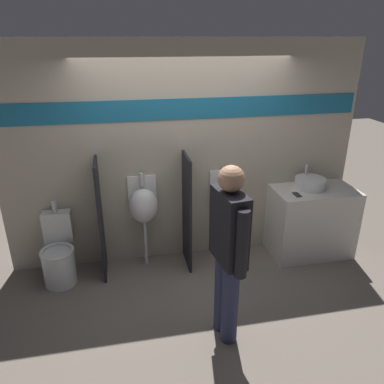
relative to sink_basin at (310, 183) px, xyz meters
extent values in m
plane|color=#70665B|center=(-1.57, -0.33, -0.98)|extent=(16.00, 16.00, 0.00)
cube|color=#B2A893|center=(-1.57, 0.27, 0.37)|extent=(4.38, 0.06, 2.70)
cube|color=#19668E|center=(-1.57, 0.24, 0.95)|extent=(4.29, 0.01, 0.24)
cube|color=silver|center=(0.05, -0.06, -0.52)|extent=(1.04, 0.61, 0.91)
cylinder|color=silver|center=(0.00, 0.00, 0.00)|extent=(0.39, 0.39, 0.13)
cylinder|color=silver|center=(0.00, 0.14, 0.14)|extent=(0.03, 0.03, 0.14)
cube|color=#232328|center=(-0.26, -0.18, -0.06)|extent=(0.07, 0.14, 0.01)
cube|color=black|center=(-2.63, 0.00, -0.26)|extent=(0.03, 0.48, 1.44)
cube|color=black|center=(-1.60, 0.00, -0.26)|extent=(0.03, 0.48, 1.44)
cylinder|color=silver|center=(-2.11, 0.09, -0.67)|extent=(0.04, 0.04, 0.62)
ellipsoid|color=silver|center=(-2.11, 0.09, -0.17)|extent=(0.36, 0.29, 0.43)
cube|color=silver|center=(-2.11, 0.23, -0.10)|extent=(0.35, 0.02, 0.54)
cylinder|color=silver|center=(-2.11, 0.19, 0.14)|extent=(0.06, 0.06, 0.16)
cylinder|color=silver|center=(-1.09, 0.09, -0.67)|extent=(0.04, 0.04, 0.62)
ellipsoid|color=silver|center=(-1.09, 0.09, -0.17)|extent=(0.36, 0.29, 0.43)
cube|color=silver|center=(-1.09, 0.23, -0.10)|extent=(0.35, 0.02, 0.54)
cylinder|color=silver|center=(-1.09, 0.19, 0.14)|extent=(0.06, 0.06, 0.16)
cylinder|color=silver|center=(-3.14, -0.12, -0.77)|extent=(0.37, 0.37, 0.42)
torus|color=silver|center=(-3.14, -0.12, -0.55)|extent=(0.39, 0.39, 0.04)
cube|color=silver|center=(-3.14, 0.15, -0.37)|extent=(0.33, 0.16, 0.38)
cylinder|color=silver|center=(-3.14, 0.13, -0.10)|extent=(0.06, 0.06, 0.14)
cylinder|color=#282D4C|center=(-1.46, -1.38, -0.56)|extent=(0.16, 0.16, 0.84)
cylinder|color=#282D4C|center=(-1.48, -1.21, -0.56)|extent=(0.16, 0.16, 0.84)
cube|color=black|center=(-1.47, -1.29, 0.20)|extent=(0.25, 0.46, 0.67)
cylinder|color=black|center=(-1.43, -1.54, 0.17)|extent=(0.11, 0.11, 0.61)
cylinder|color=black|center=(-1.50, -1.05, 0.17)|extent=(0.11, 0.11, 0.61)
sphere|color=#A87A5B|center=(-1.47, -1.29, 0.65)|extent=(0.23, 0.23, 0.23)
camera|label=1|loc=(-2.36, -4.04, 1.74)|focal=35.00mm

